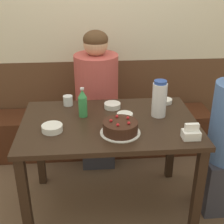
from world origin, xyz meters
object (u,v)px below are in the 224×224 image
object	(u,v)px
water_pitcher	(159,99)
person_teal_shirt	(97,101)
napkin_holder	(191,133)
glass_water_tall	(68,101)
bowl_side_dish	(125,116)
bowl_sauce_shallow	(52,128)
bowl_soup_white	(165,101)
soju_bottle	(83,103)
birthday_cake	(120,127)
bench_seat	(103,132)
bowl_rice_small	(112,105)

from	to	relation	value
water_pitcher	person_teal_shirt	world-z (taller)	person_teal_shirt
napkin_holder	glass_water_tall	distance (m)	0.99
glass_water_tall	person_teal_shirt	distance (m)	0.45
bowl_side_dish	bowl_sauce_shallow	size ratio (longest dim) A/B	0.83
bowl_soup_white	soju_bottle	bearing A→B (deg)	-163.91
birthday_cake	person_teal_shirt	xyz separation A→B (m)	(-0.12, 0.83, -0.16)
bench_seat	glass_water_tall	distance (m)	0.84
bowl_side_dish	birthday_cake	bearing A→B (deg)	-104.41
bowl_rice_small	birthday_cake	bearing A→B (deg)	-87.35
birthday_cake	bowl_sauce_shallow	distance (m)	0.45
birthday_cake	soju_bottle	size ratio (longest dim) A/B	1.21
birthday_cake	glass_water_tall	xyz separation A→B (m)	(-0.36, 0.48, -0.00)
person_teal_shirt	bowl_side_dish	bearing A→B (deg)	16.65
birthday_cake	bowl_sauce_shallow	world-z (taller)	birthday_cake
glass_water_tall	person_teal_shirt	bearing A→B (deg)	55.58
napkin_holder	bowl_sauce_shallow	bearing A→B (deg)	169.07
water_pitcher	person_teal_shirt	distance (m)	0.77
bench_seat	person_teal_shirt	bearing A→B (deg)	-110.12
bench_seat	napkin_holder	world-z (taller)	napkin_holder
napkin_holder	person_teal_shirt	size ratio (longest dim) A/B	0.09
glass_water_tall	bowl_side_dish	bearing A→B (deg)	-31.83
bench_seat	bowl_sauce_shallow	size ratio (longest dim) A/B	15.34
water_pitcher	bowl_soup_white	bearing A→B (deg)	65.02
bench_seat	napkin_holder	distance (m)	1.35
birthday_cake	water_pitcher	size ratio (longest dim) A/B	0.99
water_pitcher	bowl_side_dish	xyz separation A→B (m)	(-0.25, -0.02, -0.12)
water_pitcher	bowl_rice_small	xyz separation A→B (m)	(-0.32, 0.16, -0.11)
birthday_cake	soju_bottle	bearing A→B (deg)	131.61
bowl_sauce_shallow	glass_water_tall	world-z (taller)	glass_water_tall
napkin_holder	bowl_sauce_shallow	size ratio (longest dim) A/B	0.79
bowl_side_dish	bowl_sauce_shallow	distance (m)	0.53
birthday_cake	soju_bottle	distance (m)	0.37
bowl_soup_white	bowl_rice_small	distance (m)	0.43
bowl_side_dish	glass_water_tall	world-z (taller)	glass_water_tall
bowl_soup_white	bowl_rice_small	world-z (taller)	bowl_rice_small
soju_bottle	bowl_sauce_shallow	xyz separation A→B (m)	(-0.20, -0.21, -0.08)
bowl_sauce_shallow	soju_bottle	bearing A→B (deg)	45.75
bench_seat	birthday_cake	size ratio (longest dim) A/B	8.03
water_pitcher	bowl_rice_small	size ratio (longest dim) A/B	2.15
soju_bottle	bowl_soup_white	bearing A→B (deg)	16.09
soju_bottle	bowl_side_dish	world-z (taller)	soju_bottle
bowl_soup_white	glass_water_tall	distance (m)	0.77
bowl_soup_white	person_teal_shirt	bearing A→B (deg)	145.48
water_pitcher	bowl_side_dish	size ratio (longest dim) A/B	2.34
bench_seat	napkin_holder	size ratio (longest dim) A/B	19.39
bowl_rice_small	person_teal_shirt	bearing A→B (deg)	103.83
soju_bottle	bowl_rice_small	distance (m)	0.27
napkin_holder	bowl_side_dish	size ratio (longest dim) A/B	0.96
water_pitcher	bowl_soup_white	distance (m)	0.27
bench_seat	soju_bottle	bearing A→B (deg)	-104.05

